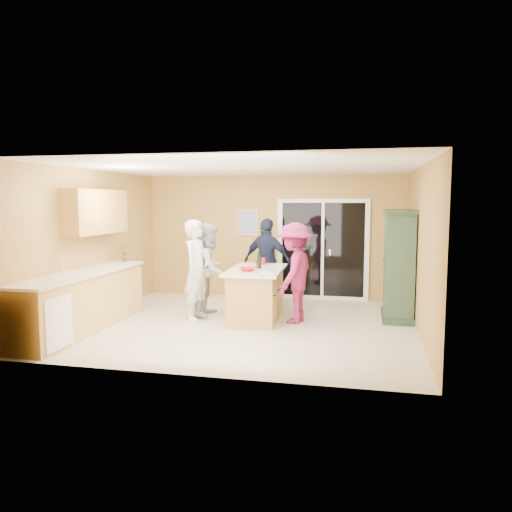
% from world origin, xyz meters
% --- Properties ---
extents(floor, '(5.50, 5.50, 0.00)m').
position_xyz_m(floor, '(0.00, 0.00, 0.00)').
color(floor, beige).
rests_on(floor, ground).
extents(ceiling, '(5.50, 5.00, 0.10)m').
position_xyz_m(ceiling, '(0.00, 0.00, 2.60)').
color(ceiling, white).
rests_on(ceiling, wall_back).
extents(wall_back, '(5.50, 0.10, 2.60)m').
position_xyz_m(wall_back, '(0.00, 2.50, 1.30)').
color(wall_back, tan).
rests_on(wall_back, ground).
extents(wall_front, '(5.50, 0.10, 2.60)m').
position_xyz_m(wall_front, '(0.00, -2.50, 1.30)').
color(wall_front, tan).
rests_on(wall_front, ground).
extents(wall_left, '(0.10, 5.00, 2.60)m').
position_xyz_m(wall_left, '(-2.75, 0.00, 1.30)').
color(wall_left, tan).
rests_on(wall_left, ground).
extents(wall_right, '(0.10, 5.00, 2.60)m').
position_xyz_m(wall_right, '(2.75, 0.00, 1.30)').
color(wall_right, tan).
rests_on(wall_right, ground).
extents(left_cabinet_run, '(0.65, 3.05, 1.24)m').
position_xyz_m(left_cabinet_run, '(-2.45, -1.05, 0.46)').
color(left_cabinet_run, tan).
rests_on(left_cabinet_run, floor).
extents(upper_cabinets, '(0.35, 1.60, 0.75)m').
position_xyz_m(upper_cabinets, '(-2.58, -0.20, 1.88)').
color(upper_cabinets, tan).
rests_on(upper_cabinets, wall_left).
extents(sliding_door, '(1.90, 0.07, 2.10)m').
position_xyz_m(sliding_door, '(1.05, 2.46, 1.05)').
color(sliding_door, white).
rests_on(sliding_door, floor).
extents(framed_picture, '(0.46, 0.04, 0.56)m').
position_xyz_m(framed_picture, '(-0.55, 2.48, 1.60)').
color(framed_picture, tan).
rests_on(framed_picture, wall_back).
extents(kitchen_island, '(0.99, 1.72, 0.88)m').
position_xyz_m(kitchen_island, '(0.07, 0.45, 0.41)').
color(kitchen_island, tan).
rests_on(kitchen_island, floor).
extents(green_hutch, '(0.55, 1.04, 1.91)m').
position_xyz_m(green_hutch, '(2.49, 0.97, 0.93)').
color(green_hutch, '#243A28').
rests_on(green_hutch, floor).
extents(woman_white, '(0.51, 0.69, 1.73)m').
position_xyz_m(woman_white, '(-0.94, 0.25, 0.87)').
color(woman_white, white).
rests_on(woman_white, floor).
extents(woman_grey, '(0.64, 0.82, 1.67)m').
position_xyz_m(woman_grey, '(-0.80, 0.57, 0.83)').
color(woman_grey, '#ACACAF').
rests_on(woman_grey, floor).
extents(woman_navy, '(1.08, 0.67, 1.72)m').
position_xyz_m(woman_navy, '(0.03, 1.69, 0.86)').
color(woman_navy, '#1A213B').
rests_on(woman_navy, floor).
extents(woman_magenta, '(0.82, 1.19, 1.70)m').
position_xyz_m(woman_magenta, '(0.76, 0.37, 0.85)').
color(woman_magenta, maroon).
rests_on(woman_magenta, floor).
extents(serving_bowl, '(0.32, 0.32, 0.07)m').
position_xyz_m(serving_bowl, '(-0.02, 0.18, 0.92)').
color(serving_bowl, red).
rests_on(serving_bowl, kitchen_island).
extents(tulip_vase, '(0.21, 0.16, 0.35)m').
position_xyz_m(tulip_vase, '(-2.45, 0.52, 1.12)').
color(tulip_vase, '#B01116').
rests_on(tulip_vase, left_cabinet_run).
extents(tumbler_near, '(0.10, 0.10, 0.12)m').
position_xyz_m(tumbler_near, '(0.06, 1.10, 0.95)').
color(tumbler_near, red).
rests_on(tumbler_near, kitchen_island).
extents(tumbler_far, '(0.08, 0.08, 0.10)m').
position_xyz_m(tumbler_far, '(0.07, 0.58, 0.93)').
color(tumbler_far, red).
rests_on(tumbler_far, kitchen_island).
extents(wine_bottle, '(0.07, 0.07, 0.29)m').
position_xyz_m(wine_bottle, '(0.12, 0.51, 1.00)').
color(wine_bottle, black).
rests_on(wine_bottle, kitchen_island).
extents(white_plate, '(0.23, 0.23, 0.01)m').
position_xyz_m(white_plate, '(0.35, 0.04, 0.89)').
color(white_plate, white).
rests_on(white_plate, kitchen_island).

